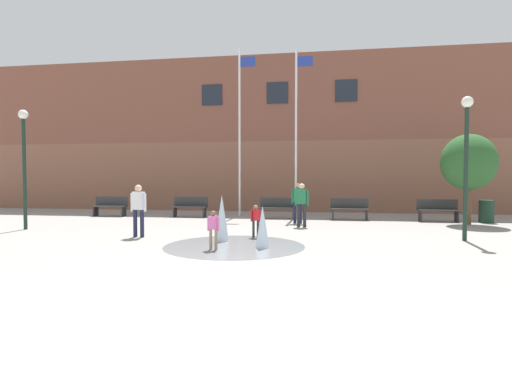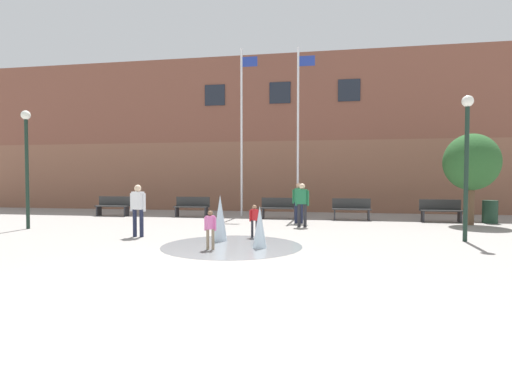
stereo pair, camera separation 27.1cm
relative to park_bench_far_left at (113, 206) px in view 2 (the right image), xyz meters
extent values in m
plane|color=gray|center=(7.43, -11.00, -0.48)|extent=(100.00, 100.00, 0.00)
cube|color=brown|center=(7.43, 6.61, 1.37)|extent=(36.00, 6.00, 3.70)
cube|color=brown|center=(7.43, 6.61, 5.49)|extent=(36.00, 6.00, 4.53)
cube|color=#1E232D|center=(3.93, 3.59, 5.71)|extent=(1.10, 0.06, 1.10)
cube|color=#1E232D|center=(7.43, 3.59, 5.71)|extent=(1.10, 0.06, 1.10)
cube|color=#1E232D|center=(10.93, 3.59, 5.71)|extent=(1.10, 0.06, 1.10)
cylinder|color=gray|center=(7.38, -6.96, -0.48)|extent=(3.72, 3.72, 0.01)
cone|color=silver|center=(8.15, -7.11, 0.06)|extent=(0.37, 0.37, 1.09)
cone|color=silver|center=(6.85, -6.19, 0.18)|extent=(0.41, 0.41, 1.32)
cube|color=#28282D|center=(-0.70, -0.06, -0.26)|extent=(0.06, 0.40, 0.44)
cube|color=#28282D|center=(0.70, -0.06, -0.26)|extent=(0.06, 0.40, 0.44)
cube|color=#2D2D2D|center=(0.00, -0.06, -0.01)|extent=(1.60, 0.44, 0.05)
cube|color=#2D2D2D|center=(0.00, 0.14, 0.22)|extent=(1.60, 0.04, 0.42)
cube|color=#28282D|center=(3.09, 0.14, -0.26)|extent=(0.06, 0.40, 0.44)
cube|color=#28282D|center=(4.49, 0.14, -0.26)|extent=(0.06, 0.40, 0.44)
cube|color=#2D2D2D|center=(3.79, 0.14, -0.01)|extent=(1.60, 0.44, 0.05)
cube|color=#2D2D2D|center=(3.79, 0.34, 0.22)|extent=(1.60, 0.04, 0.42)
cube|color=#28282D|center=(7.10, 0.07, -0.26)|extent=(0.06, 0.40, 0.44)
cube|color=#28282D|center=(8.50, 0.07, -0.26)|extent=(0.06, 0.40, 0.44)
cube|color=#2D2D2D|center=(7.80, 0.07, -0.01)|extent=(1.60, 0.44, 0.05)
cube|color=#2D2D2D|center=(7.80, 0.27, 0.22)|extent=(1.60, 0.04, 0.42)
cube|color=#28282D|center=(10.18, 0.03, -0.26)|extent=(0.06, 0.40, 0.44)
cube|color=#28282D|center=(11.58, 0.03, -0.26)|extent=(0.06, 0.40, 0.44)
cube|color=#2D2D2D|center=(10.88, 0.03, -0.01)|extent=(1.60, 0.44, 0.05)
cube|color=#2D2D2D|center=(10.88, 0.23, 0.22)|extent=(1.60, 0.04, 0.42)
cube|color=#28282D|center=(13.70, -0.10, -0.26)|extent=(0.06, 0.40, 0.44)
cube|color=#28282D|center=(15.10, -0.10, -0.26)|extent=(0.06, 0.40, 0.44)
cube|color=#2D2D2D|center=(14.40, -0.10, -0.01)|extent=(1.60, 0.44, 0.05)
cube|color=#2D2D2D|center=(14.40, 0.10, 0.22)|extent=(1.60, 0.04, 0.42)
cylinder|color=#28282D|center=(7.64, -5.41, -0.22)|extent=(0.07, 0.07, 0.52)
cylinder|color=#28282D|center=(7.77, -5.41, -0.22)|extent=(0.07, 0.07, 0.52)
cube|color=red|center=(7.71, -5.41, 0.21)|extent=(0.24, 0.24, 0.33)
sphere|color=#997051|center=(7.71, -5.41, 0.44)|extent=(0.13, 0.13, 0.13)
cylinder|color=red|center=(7.58, -5.41, 0.17)|extent=(0.05, 0.05, 0.34)
cylinder|color=red|center=(7.84, -5.41, 0.17)|extent=(0.05, 0.05, 0.34)
cylinder|color=#28282D|center=(8.86, -2.63, -0.06)|extent=(0.12, 0.12, 0.84)
cylinder|color=#28282D|center=(9.08, -2.63, -0.06)|extent=(0.12, 0.12, 0.84)
cube|color=#237547|center=(8.97, -2.63, 0.63)|extent=(0.38, 0.29, 0.54)
sphere|color=beige|center=(8.97, -2.63, 1.01)|extent=(0.21, 0.21, 0.21)
cylinder|color=#237547|center=(8.76, -2.63, 0.58)|extent=(0.08, 0.08, 0.55)
cylinder|color=#237547|center=(9.18, -2.63, 0.58)|extent=(0.08, 0.08, 0.55)
cylinder|color=#1E233D|center=(8.66, -1.48, -0.06)|extent=(0.12, 0.12, 0.84)
cylinder|color=#1E233D|center=(8.88, -1.48, -0.06)|extent=(0.12, 0.12, 0.84)
cube|color=#237547|center=(8.77, -1.48, 0.63)|extent=(0.34, 0.39, 0.54)
sphere|color=tan|center=(8.77, -1.48, 1.01)|extent=(0.21, 0.21, 0.21)
cylinder|color=#237547|center=(8.56, -1.48, 0.58)|extent=(0.08, 0.08, 0.55)
cylinder|color=#237547|center=(8.98, -1.48, 0.58)|extent=(0.08, 0.08, 0.55)
cylinder|color=#1E233D|center=(4.08, -5.89, -0.06)|extent=(0.12, 0.12, 0.84)
cylinder|color=#1E233D|center=(4.30, -5.89, -0.06)|extent=(0.12, 0.12, 0.84)
cube|color=white|center=(4.19, -5.89, 0.63)|extent=(0.38, 0.29, 0.54)
sphere|color=beige|center=(4.19, -5.89, 1.01)|extent=(0.21, 0.21, 0.21)
cylinder|color=white|center=(3.98, -5.89, 0.58)|extent=(0.08, 0.08, 0.55)
cylinder|color=white|center=(4.40, -5.89, 0.58)|extent=(0.08, 0.08, 0.55)
cylinder|color=#89755B|center=(6.91, -7.59, -0.22)|extent=(0.07, 0.07, 0.52)
cylinder|color=#89755B|center=(7.04, -7.59, -0.22)|extent=(0.07, 0.07, 0.52)
cube|color=pink|center=(6.98, -7.59, 0.21)|extent=(0.24, 0.23, 0.33)
sphere|color=brown|center=(6.98, -7.59, 0.44)|extent=(0.13, 0.13, 0.13)
cylinder|color=pink|center=(6.85, -7.59, 0.17)|extent=(0.05, 0.05, 0.34)
cylinder|color=pink|center=(7.11, -7.59, 0.17)|extent=(0.05, 0.05, 0.34)
cylinder|color=silver|center=(5.91, 1.13, 3.41)|extent=(0.10, 0.10, 7.78)
cube|color=#233893|center=(6.31, 1.13, 6.68)|extent=(0.70, 0.02, 0.45)
cylinder|color=silver|center=(8.54, 1.13, 3.36)|extent=(0.10, 0.10, 7.68)
cube|color=#233893|center=(8.94, 1.13, 6.58)|extent=(0.70, 0.02, 0.45)
cylinder|color=#192D23|center=(-0.50, -4.81, 1.43)|extent=(0.12, 0.12, 3.82)
sphere|color=white|center=(-0.50, -4.81, 3.50)|extent=(0.32, 0.32, 0.32)
cylinder|color=#192D23|center=(13.71, -5.08, 1.41)|extent=(0.12, 0.12, 3.79)
sphere|color=white|center=(13.71, -5.08, 3.47)|extent=(0.32, 0.32, 0.32)
cylinder|color=#193323|center=(16.20, -0.12, -0.03)|extent=(0.56, 0.56, 0.90)
cylinder|color=brown|center=(15.24, -0.88, 0.18)|extent=(0.26, 0.26, 1.32)
ellipsoid|color=#285628|center=(15.24, -0.88, 1.91)|extent=(2.01, 2.01, 2.14)
camera|label=1|loc=(9.57, -17.22, 1.35)|focal=28.00mm
camera|label=2|loc=(9.84, -17.18, 1.35)|focal=28.00mm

